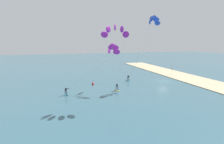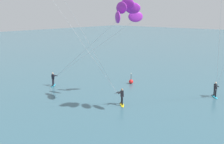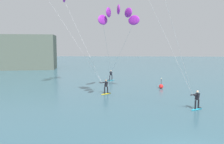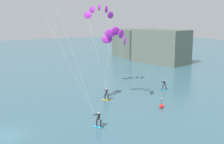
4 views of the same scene
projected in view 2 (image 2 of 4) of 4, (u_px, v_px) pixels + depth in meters
kitesurfer_far_out at (123, 15)px, 25.20m from camera, size 4.83×11.80×10.17m
marker_buoy at (131, 81)px, 33.08m from camera, size 0.56×0.56×1.38m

